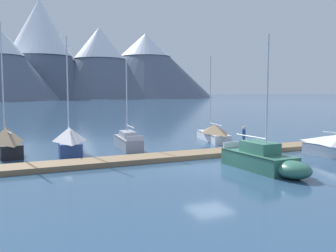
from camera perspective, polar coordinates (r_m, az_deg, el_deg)
name	(u,v)px	position (r m, az deg, el deg)	size (l,w,h in m)	color
ground_plane	(210,169)	(22.43, 6.31, -6.41)	(700.00, 700.00, 0.00)	#2D4C6B
mountain_east_summit	(41,46)	(231.31, -18.63, 11.42)	(59.79, 59.79, 55.97)	#4C566B
mountain_rear_spur	(100,61)	(233.39, -10.27, 9.60)	(64.39, 64.39, 42.15)	slate
mountain_north_horn	(146,65)	(247.47, -3.40, 9.20)	(86.16, 86.16, 40.96)	slate
dock	(180,156)	(25.86, 1.82, -4.47)	(24.79, 2.70, 0.30)	#846B4C
sailboat_nearest_berth	(6,141)	(29.62, -23.27, -2.08)	(2.20, 6.99, 9.39)	black
sailboat_second_berth	(69,141)	(28.47, -14.67, -2.17)	(2.16, 6.30, 8.43)	navy
sailboat_mid_dock_port	(127,141)	(30.44, -6.24, -2.21)	(1.87, 6.00, 7.15)	#93939E
sailboat_mid_dock_starboard	(265,160)	(22.29, 14.43, -4.99)	(2.09, 6.32, 7.68)	#336B56
sailboat_far_berth	(213,133)	(34.68, 6.76, -1.01)	(2.71, 6.41, 7.75)	silver
person_on_dock	(244,136)	(27.89, 11.36, -1.54)	(0.40, 0.49, 1.69)	#232328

